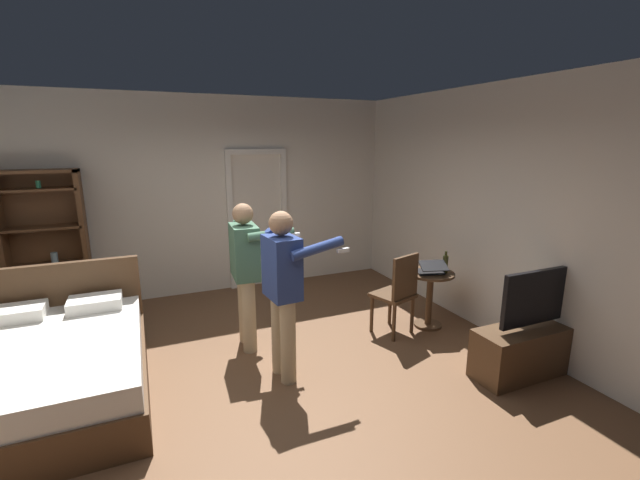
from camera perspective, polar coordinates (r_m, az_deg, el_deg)
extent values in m
plane|color=brown|center=(4.33, -7.43, -18.25)|extent=(6.10, 6.10, 0.00)
cube|color=silver|center=(6.48, -14.76, 5.74)|extent=(5.79, 0.12, 2.89)
cube|color=silver|center=(5.27, 23.18, 3.41)|extent=(0.12, 5.72, 2.89)
cube|color=white|center=(6.52, -12.02, 2.17)|extent=(0.08, 0.08, 2.05)
cube|color=white|center=(6.73, -4.92, 2.77)|extent=(0.08, 0.08, 2.05)
cube|color=white|center=(6.50, -8.74, 11.74)|extent=(0.93, 0.08, 0.08)
cube|color=#4C331E|center=(4.53, -32.66, -16.35)|extent=(1.56, 2.04, 0.35)
cube|color=silver|center=(4.40, -33.14, -13.09)|extent=(1.50, 1.98, 0.22)
cube|color=#4C331E|center=(5.28, -31.54, -8.05)|extent=(1.56, 0.08, 1.02)
cube|color=white|center=(5.07, -35.95, -8.05)|extent=(0.50, 0.34, 0.12)
cube|color=white|center=(4.95, -28.16, -7.50)|extent=(0.50, 0.34, 0.12)
cube|color=brown|center=(6.43, -36.96, -1.05)|extent=(0.06, 0.32, 1.91)
cube|color=brown|center=(6.27, -29.17, -0.33)|extent=(0.06, 0.32, 1.91)
cube|color=brown|center=(6.21, -34.22, 7.71)|extent=(0.94, 0.32, 0.04)
cube|color=brown|center=(6.48, -32.91, -0.40)|extent=(0.94, 0.02, 1.91)
cube|color=brown|center=(6.52, -32.31, -6.82)|extent=(0.88, 0.32, 0.03)
cube|color=brown|center=(6.39, -32.84, -2.78)|extent=(0.88, 0.32, 0.03)
cylinder|color=#88A9B9|center=(6.36, -32.31, -2.03)|extent=(0.08, 0.08, 0.13)
cube|color=brown|center=(6.29, -33.39, 1.41)|extent=(0.88, 0.32, 0.03)
cube|color=brown|center=(6.23, -33.96, 5.71)|extent=(0.88, 0.32, 0.03)
cylinder|color=#3AA072|center=(6.22, -33.86, 6.28)|extent=(0.05, 0.05, 0.09)
cube|color=#4C331E|center=(4.79, 26.70, -13.04)|extent=(1.25, 0.40, 0.49)
cube|color=black|center=(4.57, 27.63, -6.79)|extent=(0.92, 0.05, 0.53)
cube|color=slate|center=(4.59, 27.34, -6.68)|extent=(0.86, 0.01, 0.47)
cylinder|color=#4C331E|center=(5.40, 14.58, -7.94)|extent=(0.08, 0.08, 0.67)
cylinder|color=#4C331E|center=(5.52, 14.38, -11.04)|extent=(0.34, 0.34, 0.03)
cylinder|color=#4C331E|center=(5.29, 14.80, -4.40)|extent=(0.56, 0.56, 0.03)
cube|color=black|center=(5.26, 14.56, -4.17)|extent=(0.37, 0.30, 0.02)
cube|color=black|center=(5.12, 15.12, -3.37)|extent=(0.36, 0.27, 0.09)
cube|color=#2B2D97|center=(5.13, 15.09, -3.35)|extent=(0.32, 0.23, 0.07)
cylinder|color=#303315|center=(5.28, 16.61, -3.16)|extent=(0.06, 0.06, 0.21)
cylinder|color=#303315|center=(5.24, 16.71, -1.76)|extent=(0.03, 0.03, 0.05)
cylinder|color=#4C331E|center=(5.41, 9.46, -8.90)|extent=(0.04, 0.04, 0.45)
cylinder|color=#4C331E|center=(5.17, 7.02, -9.90)|extent=(0.04, 0.04, 0.45)
cylinder|color=#4C331E|center=(5.22, 12.38, -9.88)|extent=(0.04, 0.04, 0.45)
cylinder|color=#4C331E|center=(4.97, 9.99, -10.99)|extent=(0.04, 0.04, 0.45)
cube|color=#4C331E|center=(5.10, 9.82, -7.37)|extent=(0.53, 0.53, 0.04)
cube|color=#4C331E|center=(4.91, 11.49, -4.92)|extent=(0.41, 0.17, 0.50)
cylinder|color=tan|center=(4.26, -5.57, -12.41)|extent=(0.15, 0.15, 0.82)
cylinder|color=tan|center=(4.08, -4.36, -13.59)|extent=(0.15, 0.15, 0.82)
cube|color=navy|center=(3.91, -5.19, -3.70)|extent=(0.29, 0.40, 0.58)
sphere|color=#936B4C|center=(3.81, -5.32, 2.28)|extent=(0.22, 0.22, 0.22)
cylinder|color=navy|center=(4.10, -5.27, -1.34)|extent=(0.33, 0.12, 0.47)
cylinder|color=navy|center=(3.77, -0.36, -1.14)|extent=(0.53, 0.14, 0.18)
cube|color=white|center=(3.89, 3.14, -1.39)|extent=(0.12, 0.05, 0.04)
cylinder|color=tan|center=(4.91, -10.12, -9.03)|extent=(0.15, 0.15, 0.81)
cylinder|color=tan|center=(4.68, -9.58, -10.15)|extent=(0.15, 0.15, 0.81)
cube|color=#3F664C|center=(4.57, -10.20, -1.54)|extent=(0.29, 0.46, 0.58)
sphere|color=#936B4C|center=(4.48, -10.42, 3.51)|extent=(0.22, 0.22, 0.22)
cylinder|color=#3F664C|center=(4.80, -9.70, 0.45)|extent=(0.33, 0.11, 0.47)
cylinder|color=#3F664C|center=(4.32, -6.65, 0.75)|extent=(0.49, 0.12, 0.12)
cube|color=white|center=(4.36, -3.53, 0.72)|extent=(0.12, 0.04, 0.04)
cube|color=black|center=(5.94, -27.47, -8.35)|extent=(0.58, 0.44, 0.43)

